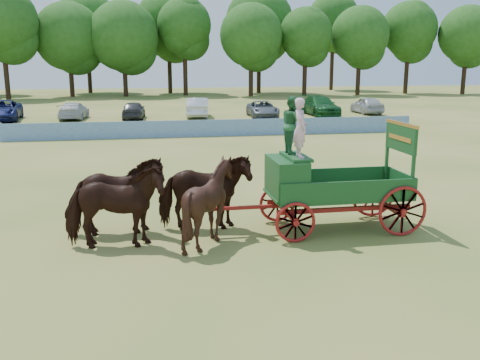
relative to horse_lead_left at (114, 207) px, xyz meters
name	(u,v)px	position (x,y,z in m)	size (l,w,h in m)	color
ground	(329,214)	(6.39, 1.96, -1.08)	(160.00, 160.00, 0.00)	#A98E4C
horse_lead_left	(114,207)	(0.00, 0.00, 0.00)	(1.17, 2.57, 2.17)	black
horse_lead_right	(116,196)	(0.00, 1.10, 0.00)	(1.17, 2.57, 2.17)	black
horse_wheel_left	(209,203)	(2.40, 0.00, 0.00)	(1.75, 1.97, 2.17)	black
horse_wheel_right	(205,193)	(2.40, 1.10, 0.00)	(1.17, 2.57, 2.17)	black
farm_dray	(313,172)	(5.35, 0.58, 0.57)	(6.00, 2.00, 3.73)	#9E200F
sponsor_banner	(217,128)	(5.39, 19.96, -0.56)	(26.00, 0.08, 1.05)	#1B5595
parked_cars	(149,109)	(1.37, 31.81, -0.33)	(42.09, 6.70, 1.63)	silver
treeline	(148,27)	(2.02, 62.39, 8.04)	(90.61, 22.59, 15.22)	#382314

